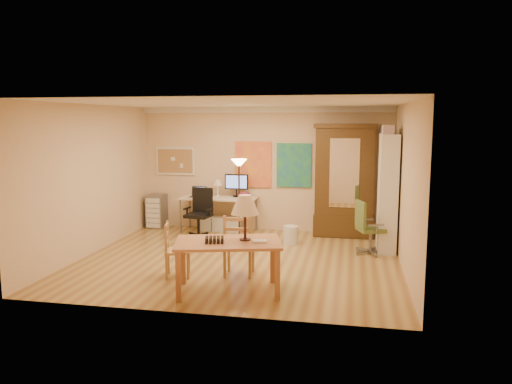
% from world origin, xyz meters
% --- Properties ---
extents(floor, '(5.50, 5.50, 0.00)m').
position_xyz_m(floor, '(0.00, 0.00, 0.00)').
color(floor, olive).
rests_on(floor, ground).
extents(crown_molding, '(5.50, 0.08, 0.12)m').
position_xyz_m(crown_molding, '(0.00, 2.46, 2.64)').
color(crown_molding, white).
rests_on(crown_molding, floor).
extents(corkboard, '(0.90, 0.04, 0.62)m').
position_xyz_m(corkboard, '(-2.05, 2.47, 1.50)').
color(corkboard, '#A57A4D').
rests_on(corkboard, floor).
extents(art_panel_left, '(0.80, 0.04, 1.00)m').
position_xyz_m(art_panel_left, '(-0.25, 2.47, 1.45)').
color(art_panel_left, yellow).
rests_on(art_panel_left, floor).
extents(art_panel_right, '(0.75, 0.04, 0.95)m').
position_xyz_m(art_panel_right, '(0.65, 2.47, 1.45)').
color(art_panel_right, '#246993').
rests_on(art_panel_right, floor).
extents(dining_table, '(1.64, 1.22, 1.38)m').
position_xyz_m(dining_table, '(0.29, -1.58, 0.87)').
color(dining_table, '#985631').
rests_on(dining_table, floor).
extents(ladder_chair_back, '(0.48, 0.46, 0.98)m').
position_xyz_m(ladder_chair_back, '(0.19, -0.87, 0.46)').
color(ladder_chair_back, tan).
rests_on(ladder_chair_back, floor).
extents(ladder_chair_left, '(0.47, 0.48, 0.85)m').
position_xyz_m(ladder_chair_left, '(-0.76, -1.09, 0.40)').
color(ladder_chair_left, tan).
rests_on(ladder_chair_left, floor).
extents(torchiere_lamp, '(0.31, 0.31, 1.69)m').
position_xyz_m(torchiere_lamp, '(-0.22, 0.97, 1.35)').
color(torchiere_lamp, '#3C2418').
rests_on(torchiere_lamp, floor).
extents(computer_desk, '(1.65, 0.72, 1.25)m').
position_xyz_m(computer_desk, '(-0.91, 2.16, 0.46)').
color(computer_desk, beige).
rests_on(computer_desk, floor).
extents(office_chair_black, '(0.63, 0.63, 1.03)m').
position_xyz_m(office_chair_black, '(-1.19, 1.47, 0.27)').
color(office_chair_black, black).
rests_on(office_chair_black, floor).
extents(office_chair_green, '(0.60, 0.60, 0.98)m').
position_xyz_m(office_chair_green, '(2.22, 0.85, 0.26)').
color(office_chair_green, slate).
rests_on(office_chair_green, floor).
extents(drawer_cart, '(0.37, 0.45, 0.75)m').
position_xyz_m(drawer_cart, '(-2.45, 2.25, 0.37)').
color(drawer_cart, slate).
rests_on(drawer_cart, floor).
extents(armoire, '(1.28, 0.61, 2.35)m').
position_xyz_m(armoire, '(1.74, 2.24, 1.02)').
color(armoire, '#311F0D').
rests_on(armoire, floor).
extents(bookshelf, '(0.33, 0.87, 2.17)m').
position_xyz_m(bookshelf, '(2.55, 1.19, 1.08)').
color(bookshelf, white).
rests_on(bookshelf, floor).
extents(wastebin, '(0.29, 0.29, 0.37)m').
position_xyz_m(wastebin, '(0.74, 1.27, 0.18)').
color(wastebin, silver).
rests_on(wastebin, floor).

